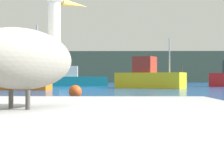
{
  "coord_description": "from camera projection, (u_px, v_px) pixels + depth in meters",
  "views": [
    {
      "loc": [
        0.41,
        -2.13,
        0.99
      ],
      "look_at": [
        0.08,
        20.3,
        1.19
      ],
      "focal_mm": 56.23,
      "sensor_mm": 36.0,
      "label": 1
    }
  ],
  "objects": [
    {
      "name": "hillside_backdrop",
      "position": [
        115.0,
        67.0,
        78.89
      ],
      "size": [
        140.0,
        10.88,
        6.58
      ],
      "primitive_type": "cube",
      "color": "#5B664C",
      "rests_on": "ground"
    },
    {
      "name": "pelican",
      "position": [
        26.0,
        56.0,
        2.26
      ],
      "size": [
        0.76,
        1.2,
        0.89
      ],
      "rotation": [
        0.0,
        0.0,
        1.11
      ],
      "color": "gray",
      "rests_on": "pier_dock"
    },
    {
      "name": "fishing_boat_teal",
      "position": [
        76.0,
        79.0,
        40.82
      ],
      "size": [
        6.93,
        2.54,
        5.32
      ],
      "rotation": [
        0.0,
        0.0,
        3.22
      ],
      "color": "teal",
      "rests_on": "ground"
    },
    {
      "name": "fishing_boat_yellow",
      "position": [
        149.0,
        77.0,
        32.8
      ],
      "size": [
        6.65,
        4.89,
        4.58
      ],
      "rotation": [
        0.0,
        0.0,
        -0.48
      ],
      "color": "yellow",
      "rests_on": "ground"
    },
    {
      "name": "fishing_boat_orange",
      "position": [
        21.0,
        80.0,
        28.18
      ],
      "size": [
        5.29,
        2.34,
        5.2
      ],
      "rotation": [
        0.0,
        0.0,
        -0.18
      ],
      "color": "orange",
      "rests_on": "ground"
    },
    {
      "name": "mooring_buoy",
      "position": [
        75.0,
        92.0,
        16.79
      ],
      "size": [
        0.63,
        0.63,
        0.63
      ],
      "primitive_type": "sphere",
      "color": "#E54C19",
      "rests_on": "ground"
    }
  ]
}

